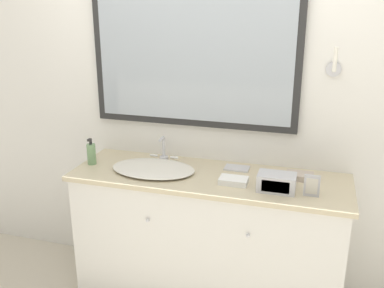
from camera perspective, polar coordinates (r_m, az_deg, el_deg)
wall_back at (r=2.89m, az=3.73°, el=5.16°), size 8.00×0.18×2.55m
vanity_counter at (r=2.92m, az=2.10°, el=-12.38°), size 1.76×0.58×0.90m
sink_basin at (r=2.80m, az=-5.14°, el=-3.19°), size 0.55×0.41×0.18m
soap_bottle at (r=2.96m, az=-13.27°, el=-1.26°), size 0.06×0.06×0.18m
appliance_box at (r=2.54m, az=11.21°, el=-5.04°), size 0.22×0.14×0.10m
picture_frame at (r=2.50m, az=15.68°, el=-5.39°), size 0.09×0.01×0.13m
hand_towel_near_sink at (r=2.61m, az=5.57°, el=-4.88°), size 0.17×0.11×0.04m
hand_towel_far_corner at (r=2.74m, az=14.17°, el=-4.17°), size 0.17×0.11×0.04m
metal_tray at (r=2.84m, az=6.00°, el=-3.21°), size 0.16×0.11×0.01m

